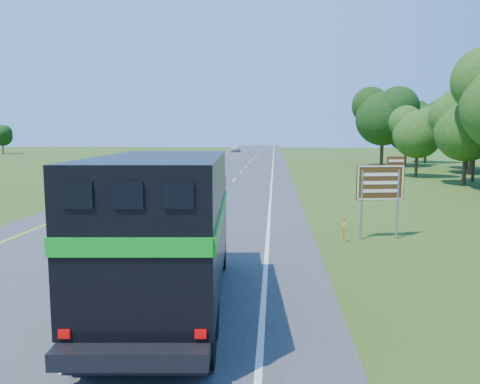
{
  "coord_description": "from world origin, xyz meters",
  "views": [
    {
      "loc": [
        5.77,
        -7.46,
        4.5
      ],
      "look_at": [
        4.1,
        15.02,
        1.69
      ],
      "focal_mm": 35.0,
      "sensor_mm": 36.0,
      "label": 1
    }
  ],
  "objects_px": {
    "far_car": "(236,148)",
    "exit_sign": "(381,186)",
    "horse_truck": "(167,228)",
    "white_suv": "(185,169)"
  },
  "relations": [
    {
      "from": "far_car",
      "to": "exit_sign",
      "type": "distance_m",
      "value": 97.47
    },
    {
      "from": "horse_truck",
      "to": "far_car",
      "type": "xyz_separation_m",
      "value": [
        -7.06,
        105.12,
        -1.23
      ]
    },
    {
      "from": "exit_sign",
      "to": "horse_truck",
      "type": "bearing_deg",
      "value": -139.52
    },
    {
      "from": "horse_truck",
      "to": "far_car",
      "type": "bearing_deg",
      "value": 89.61
    },
    {
      "from": "far_car",
      "to": "exit_sign",
      "type": "xyz_separation_m",
      "value": [
        14.27,
        -96.41,
        1.38
      ]
    },
    {
      "from": "horse_truck",
      "to": "far_car",
      "type": "distance_m",
      "value": 105.37
    },
    {
      "from": "white_suv",
      "to": "horse_truck",
      "type": "bearing_deg",
      "value": -78.32
    },
    {
      "from": "far_car",
      "to": "exit_sign",
      "type": "relative_size",
      "value": 1.46
    },
    {
      "from": "horse_truck",
      "to": "exit_sign",
      "type": "bearing_deg",
      "value": 46.15
    },
    {
      "from": "horse_truck",
      "to": "white_suv",
      "type": "relative_size",
      "value": 1.58
    }
  ]
}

